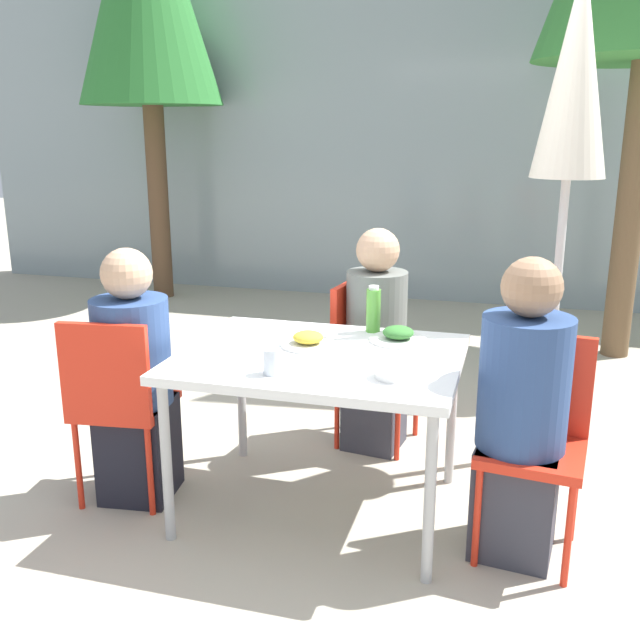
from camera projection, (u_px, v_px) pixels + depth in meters
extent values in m
plane|color=#B2A893|center=(320.00, 508.00, 3.27)|extent=(24.00, 24.00, 0.00)
cube|color=#89999E|center=(441.00, 147.00, 6.87)|extent=(10.00, 0.20, 3.00)
cube|color=white|center=(320.00, 358.00, 3.08)|extent=(1.20, 0.95, 0.04)
cylinder|color=#B7B7B7|center=(167.00, 463.00, 2.93)|extent=(0.04, 0.04, 0.70)
cylinder|color=#B7B7B7|center=(430.00, 499.00, 2.65)|extent=(0.04, 0.04, 0.70)
cylinder|color=#B7B7B7|center=(241.00, 393.00, 3.70)|extent=(0.04, 0.04, 0.70)
cylinder|color=#B7B7B7|center=(452.00, 415.00, 3.42)|extent=(0.04, 0.04, 0.70)
cube|color=red|center=(126.00, 405.00, 3.28)|extent=(0.45, 0.45, 0.04)
cube|color=red|center=(104.00, 371.00, 3.05)|extent=(0.40, 0.08, 0.42)
cylinder|color=red|center=(111.00, 434.00, 3.53)|extent=(0.03, 0.03, 0.43)
cylinder|color=red|center=(176.00, 439.00, 3.48)|extent=(0.03, 0.03, 0.43)
cylinder|color=red|center=(78.00, 465.00, 3.21)|extent=(0.03, 0.03, 0.43)
cylinder|color=red|center=(150.00, 471.00, 3.16)|extent=(0.03, 0.03, 0.43)
cube|color=black|center=(139.00, 448.00, 3.33)|extent=(0.35, 0.35, 0.47)
cylinder|color=navy|center=(132.00, 351.00, 3.21)|extent=(0.35, 0.35, 0.49)
sphere|color=tan|center=(126.00, 274.00, 3.11)|extent=(0.23, 0.23, 0.23)
cube|color=red|center=(532.00, 452.00, 2.81)|extent=(0.45, 0.45, 0.04)
cube|color=red|center=(542.00, 383.00, 2.91)|extent=(0.40, 0.08, 0.42)
cylinder|color=red|center=(568.00, 536.00, 2.66)|extent=(0.03, 0.03, 0.43)
cylinder|color=red|center=(477.00, 517.00, 2.78)|extent=(0.03, 0.03, 0.43)
cylinder|color=red|center=(575.00, 494.00, 2.96)|extent=(0.03, 0.03, 0.43)
cylinder|color=red|center=(492.00, 479.00, 3.09)|extent=(0.03, 0.03, 0.43)
cube|color=#383842|center=(515.00, 498.00, 2.89)|extent=(0.35, 0.35, 0.47)
cylinder|color=navy|center=(524.00, 383.00, 2.75)|extent=(0.35, 0.35, 0.53)
sphere|color=#9E7556|center=(532.00, 287.00, 2.66)|extent=(0.23, 0.23, 0.23)
cube|color=red|center=(378.00, 365.00, 3.84)|extent=(0.45, 0.45, 0.04)
cube|color=red|center=(348.00, 320.00, 3.85)|extent=(0.09, 0.40, 0.42)
cylinder|color=red|center=(416.00, 400.00, 3.98)|extent=(0.03, 0.03, 0.43)
cylinder|color=red|center=(398.00, 422.00, 3.68)|extent=(0.03, 0.03, 0.43)
cylinder|color=red|center=(360.00, 391.00, 4.12)|extent=(0.03, 0.03, 0.43)
cylinder|color=red|center=(337.00, 411.00, 3.82)|extent=(0.03, 0.03, 0.43)
cube|color=#383842|center=(375.00, 405.00, 3.85)|extent=(0.32, 0.32, 0.47)
cylinder|color=slate|center=(376.00, 319.00, 3.72)|extent=(0.32, 0.32, 0.50)
sphere|color=tan|center=(378.00, 250.00, 3.63)|extent=(0.22, 0.22, 0.22)
cylinder|color=#333333|center=(542.00, 450.00, 3.79)|extent=(0.36, 0.36, 0.05)
cylinder|color=#BCBCBC|center=(562.00, 226.00, 3.48)|extent=(0.04, 0.04, 2.44)
cone|color=beige|center=(576.00, 69.00, 3.29)|extent=(0.35, 0.35, 0.99)
cylinder|color=white|center=(308.00, 344.00, 3.18)|extent=(0.25, 0.25, 0.01)
ellipsoid|color=gold|center=(308.00, 337.00, 3.17)|extent=(0.14, 0.14, 0.05)
cylinder|color=white|center=(398.00, 340.00, 3.24)|extent=(0.26, 0.26, 0.01)
ellipsoid|color=#33702D|center=(398.00, 332.00, 3.24)|extent=(0.14, 0.14, 0.06)
cylinder|color=#51A338|center=(373.00, 311.00, 3.37)|extent=(0.07, 0.07, 0.21)
cylinder|color=white|center=(374.00, 288.00, 3.35)|extent=(0.05, 0.05, 0.02)
cylinder|color=silver|center=(272.00, 362.00, 2.81)|extent=(0.07, 0.07, 0.10)
cylinder|color=white|center=(393.00, 371.00, 2.77)|extent=(0.14, 0.14, 0.05)
cylinder|color=brown|center=(159.00, 204.00, 7.10)|extent=(0.20, 0.20, 1.89)
cylinder|color=brown|center=(629.00, 215.00, 5.19)|extent=(0.20, 0.20, 2.13)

